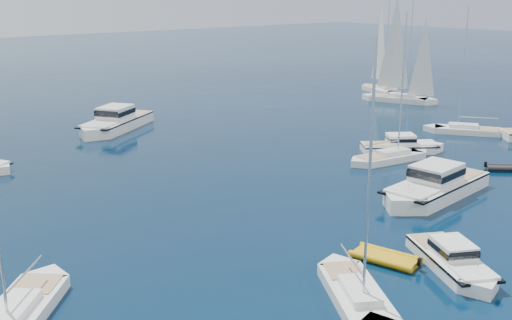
# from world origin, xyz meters

# --- Properties ---
(motor_cruiser_near) EXTENTS (6.06, 8.31, 2.13)m
(motor_cruiser_near) POSITION_xyz_m (0.64, 5.40, 0.00)
(motor_cruiser_near) COLOR white
(motor_cruiser_near) RESTS_ON ground
(motor_cruiser_centre) EXTENTS (12.65, 5.01, 3.24)m
(motor_cruiser_centre) POSITION_xyz_m (10.57, 13.65, 0.00)
(motor_cruiser_centre) COLOR silver
(motor_cruiser_centre) RESTS_ON ground
(motor_cruiser_far_r) EXTENTS (8.49, 7.22, 2.26)m
(motor_cruiser_far_r) POSITION_xyz_m (19.67, 23.58, 0.00)
(motor_cruiser_far_r) COLOR white
(motor_cruiser_far_r) RESTS_ON ground
(motor_cruiser_distant) EXTENTS (12.93, 10.39, 3.38)m
(motor_cruiser_distant) POSITION_xyz_m (2.65, 50.40, 0.00)
(motor_cruiser_distant) COLOR silver
(motor_cruiser_distant) RESTS_ON ground
(sailboat_fore) EXTENTS (7.03, 9.40, 13.96)m
(sailboat_fore) POSITION_xyz_m (-6.35, 6.39, 0.00)
(sailboat_fore) COLOR silver
(sailboat_fore) RESTS_ON ground
(sailboat_mid_r) EXTENTS (7.53, 9.45, 14.27)m
(sailboat_mid_r) POSITION_xyz_m (31.68, 24.02, 0.00)
(sailboat_mid_r) COLOR white
(sailboat_mid_r) RESTS_ON ground
(sailboat_mid_l) EXTENTS (8.73, 9.22, 14.82)m
(sailboat_mid_l) POSITION_xyz_m (-20.23, 15.50, 0.00)
(sailboat_mid_l) COLOR white
(sailboat_mid_l) RESTS_ON ground
(sailboat_centre) EXTENTS (9.79, 4.02, 13.99)m
(sailboat_centre) POSITION_xyz_m (16.17, 22.25, 0.00)
(sailboat_centre) COLOR silver
(sailboat_centre) RESTS_ON ground
(sailboat_sails_r) EXTENTS (7.20, 11.46, 16.51)m
(sailboat_sails_r) POSITION_xyz_m (41.86, 41.18, 0.00)
(sailboat_sails_r) COLOR white
(sailboat_sails_r) RESTS_ON ground
(sailboat_sails_far) EXTENTS (6.15, 10.78, 15.40)m
(sailboat_sails_far) POSITION_xyz_m (46.28, 47.96, 0.00)
(sailboat_sails_far) COLOR white
(sailboat_sails_far) RESTS_ON ground
(tender_yellow) EXTENTS (3.17, 4.54, 0.95)m
(tender_yellow) POSITION_xyz_m (-1.42, 8.55, 0.00)
(tender_yellow) COLOR #D49B0C
(tender_yellow) RESTS_ON ground
(tender_grey_near) EXTENTS (3.14, 3.12, 0.95)m
(tender_grey_near) POSITION_xyz_m (21.26, 14.06, 0.00)
(tender_grey_near) COLOR black
(tender_grey_near) RESTS_ON ground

